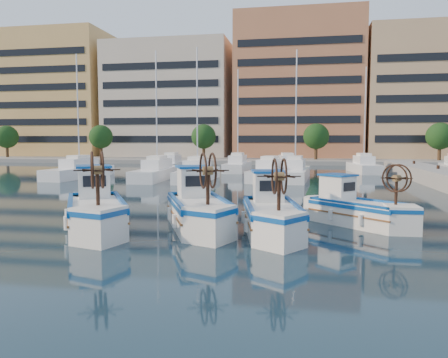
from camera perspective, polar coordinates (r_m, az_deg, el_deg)
ground at (r=16.74m, az=2.75°, el=-7.03°), size 300.00×300.00×0.00m
waterfront at (r=81.93m, az=15.54°, el=10.15°), size 180.00×40.00×25.60m
yacht_marina at (r=44.05m, az=3.57°, el=1.14°), size 39.71×21.63×11.50m
fishing_boat_a at (r=17.84m, az=-16.42°, el=-3.65°), size 4.13×5.18×3.14m
fishing_boat_b at (r=17.48m, az=-3.42°, el=-3.68°), size 3.72×5.13×3.09m
fishing_boat_c at (r=16.63m, az=6.20°, el=-4.30°), size 2.74×4.83×2.93m
fishing_boat_d at (r=18.94m, az=16.87°, el=-3.62°), size 4.09×3.97×2.62m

